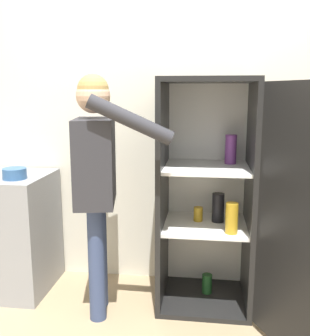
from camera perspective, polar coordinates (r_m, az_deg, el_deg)
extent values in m
cube|color=silver|center=(3.15, 2.18, 5.91)|extent=(7.00, 0.06, 2.55)
cube|color=black|center=(3.17, 7.01, -18.12)|extent=(0.66, 0.61, 0.04)
cube|color=black|center=(2.77, 7.81, 12.54)|extent=(0.66, 0.61, 0.04)
cube|color=white|center=(3.14, 7.41, -2.50)|extent=(0.66, 0.03, 1.58)
cube|color=black|center=(2.88, 1.13, -3.66)|extent=(0.04, 0.61, 1.58)
cube|color=black|center=(2.88, 13.64, -3.97)|extent=(0.03, 0.61, 1.58)
cube|color=white|center=(2.93, 7.27, -8.21)|extent=(0.59, 0.54, 0.02)
cube|color=white|center=(2.82, 7.49, 0.06)|extent=(0.59, 0.54, 0.02)
cube|color=black|center=(2.35, 19.79, -7.71)|extent=(0.35, 0.61, 1.58)
cylinder|color=#1E5123|center=(3.16, 7.55, -16.29)|extent=(0.08, 0.08, 0.15)
cylinder|color=#723884|center=(2.92, 10.93, 2.69)|extent=(0.08, 0.08, 0.21)
cylinder|color=#B78C1E|center=(2.73, 11.07, -7.16)|extent=(0.09, 0.09, 0.21)
cylinder|color=black|center=(2.95, 9.13, -5.70)|extent=(0.09, 0.09, 0.21)
cylinder|color=#B78C1E|center=(2.96, 6.28, -6.66)|extent=(0.07, 0.07, 0.11)
cylinder|color=#384770|center=(2.94, -8.11, -12.13)|extent=(0.11, 0.11, 0.81)
cylinder|color=#384770|center=(2.78, -8.46, -13.60)|extent=(0.11, 0.11, 0.81)
cube|color=#2D2D33|center=(2.66, -8.69, 0.93)|extent=(0.33, 0.49, 0.57)
sphere|color=#DBAD89|center=(2.62, -8.97, 10.27)|extent=(0.22, 0.22, 0.22)
sphere|color=#AD894C|center=(2.62, -8.99, 11.13)|extent=(0.20, 0.20, 0.20)
cylinder|color=#2D2D33|center=(2.91, -8.18, 1.23)|extent=(0.09, 0.09, 0.54)
cylinder|color=#2D2D33|center=(2.36, -3.59, 6.98)|extent=(0.53, 0.18, 0.31)
cube|color=gray|center=(3.35, -20.66, -8.72)|extent=(0.68, 0.61, 0.93)
cylinder|color=#335B8E|center=(3.05, -19.71, -0.77)|extent=(0.17, 0.17, 0.08)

